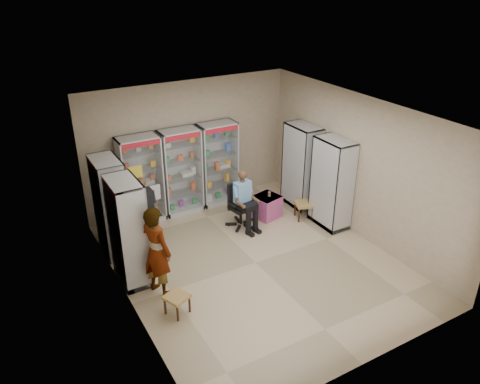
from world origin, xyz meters
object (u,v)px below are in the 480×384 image
seated_shopkeeper (242,201)px  pink_trunk (267,206)px  office_chair (241,206)px  cabinet_back_mid (181,171)px  cabinet_right_far (301,166)px  cabinet_right_near (332,183)px  cabinet_back_left (141,180)px  cabinet_left_far (111,207)px  woven_stool_a (304,210)px  woven_stool_b (177,304)px  cabinet_back_right (218,164)px  wooden_chair (144,218)px  standing_man (157,251)px  cabinet_left_near (129,232)px

seated_shopkeeper → pink_trunk: bearing=0.2°
office_chair → cabinet_back_mid: bearing=113.1°
cabinet_right_far → office_chair: size_ratio=1.99×
cabinet_right_near → office_chair: size_ratio=1.99×
cabinet_back_left → cabinet_left_far: same height
cabinet_back_left → cabinet_left_far: 1.32m
cabinet_right_near → woven_stool_a: 0.99m
cabinet_right_far → woven_stool_b: size_ratio=5.59×
pink_trunk → woven_stool_a: pink_trunk is taller
seated_shopkeeper → woven_stool_b: (-2.38, -1.96, -0.46)m
woven_stool_a → cabinet_back_right: bearing=126.7°
cabinet_right_far → woven_stool_a: cabinet_right_far is taller
cabinet_back_right → seated_shopkeeper: cabinet_back_right is taller
cabinet_back_right → cabinet_right_near: size_ratio=1.00×
cabinet_right_near → office_chair: bearing=62.6°
cabinet_right_far → wooden_chair: 3.84m
seated_shopkeeper → woven_stool_b: seated_shopkeeper is taller
seated_shopkeeper → standing_man: standing_man is taller
seated_shopkeeper → woven_stool_a: size_ratio=3.21×
cabinet_left_far → wooden_chair: (0.68, 0.20, -0.53)m
cabinet_back_right → standing_man: cabinet_back_right is taller
cabinet_back_right → standing_man: size_ratio=1.18×
cabinet_back_mid → wooden_chair: (-1.20, -0.73, -0.53)m
pink_trunk → woven_stool_a: bearing=-35.3°
cabinet_right_near → woven_stool_a: size_ratio=5.02×
cabinet_right_near → cabinet_left_near: 4.46m
woven_stool_a → wooden_chair: bearing=163.6°
office_chair → woven_stool_a: bearing=-25.6°
seated_shopkeeper → cabinet_right_far: bearing=-1.1°
seated_shopkeeper → standing_man: (-2.43, -1.27, 0.21)m
cabinet_back_right → cabinet_right_near: bearing=-53.8°
cabinet_right_near → pink_trunk: (-1.03, 0.98, -0.74)m
cabinet_back_left → seated_shopkeeper: 2.27m
cabinet_back_left → cabinet_right_near: (3.53, -2.23, 0.00)m
cabinet_back_mid → woven_stool_a: size_ratio=5.02×
cabinet_back_left → cabinet_right_near: size_ratio=1.00×
cabinet_left_far → wooden_chair: bearing=106.4°
cabinet_back_right → cabinet_left_far: bearing=-161.8°
cabinet_back_left → standing_man: (-0.65, -2.65, -0.15)m
cabinet_left_near → woven_stool_a: (4.13, 0.28, -0.80)m
wooden_chair → cabinet_back_mid: bearing=31.3°
cabinet_left_near → standing_man: size_ratio=1.18×
pink_trunk → standing_man: bearing=-156.2°
cabinet_left_far → standing_man: 1.74m
standing_man → office_chair: bearing=-84.9°
cabinet_back_mid → seated_shopkeeper: (0.83, -1.37, -0.36)m
cabinet_right_far → woven_stool_a: 1.06m
cabinet_right_near → cabinet_back_mid: bearing=49.2°
office_chair → woven_stool_a: 1.52m
cabinet_left_near → wooden_chair: 1.56m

